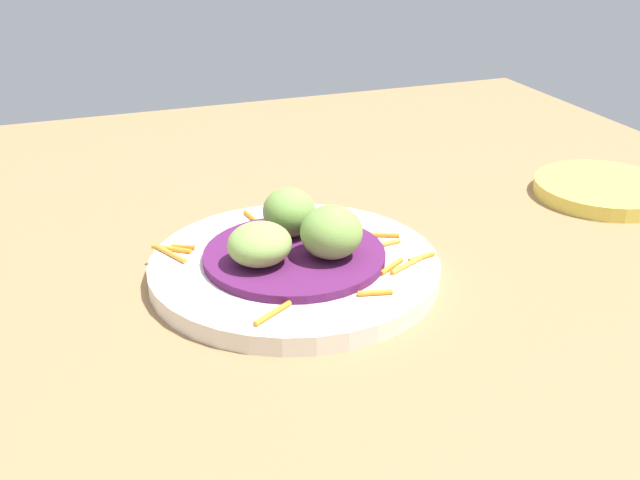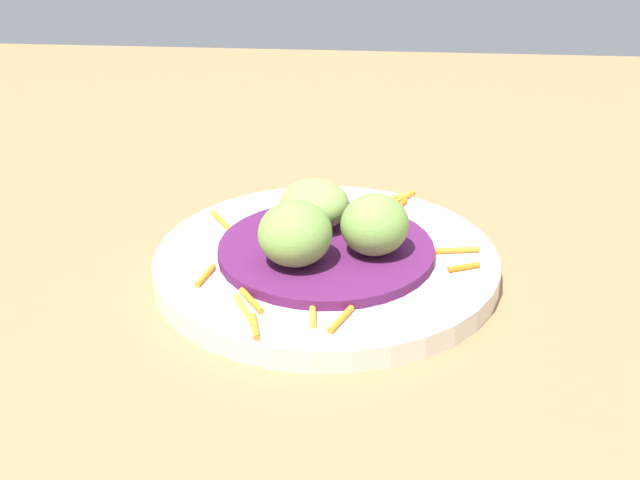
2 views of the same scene
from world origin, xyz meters
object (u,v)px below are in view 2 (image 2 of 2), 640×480
at_px(main_plate, 326,265).
at_px(guac_scoop_right, 314,204).
at_px(guac_scoop_center, 375,225).
at_px(guac_scoop_left, 290,233).

xyz_separation_m(main_plate, guac_scoop_right, (0.01, -0.03, 0.03)).
distance_m(main_plate, guac_scoop_center, 0.05).
xyz_separation_m(main_plate, guac_scoop_left, (0.02, 0.02, 0.04)).
height_order(main_plate, guac_scoop_center, guac_scoop_center).
bearing_deg(guac_scoop_center, guac_scoop_right, -41.64).
relative_size(main_plate, guac_scoop_center, 5.16).
bearing_deg(guac_scoop_left, main_plate, -131.64).
relative_size(guac_scoop_center, guac_scoop_right, 0.90).
height_order(main_plate, guac_scoop_left, guac_scoop_left).
relative_size(main_plate, guac_scoop_right, 4.62).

